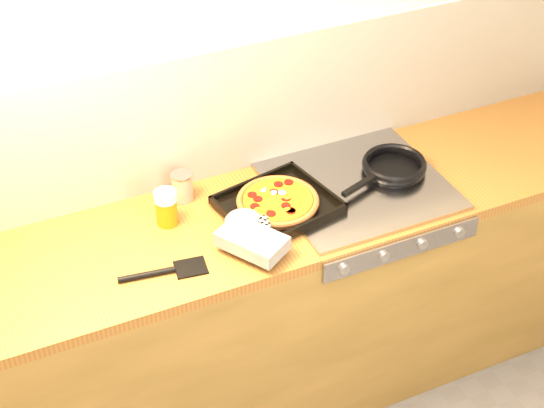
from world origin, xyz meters
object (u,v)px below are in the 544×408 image
juice_glass (166,207)px  pizza_on_tray (269,212)px  tomato_can (182,187)px  frying_pan (393,166)px

juice_glass → pizza_on_tray: bearing=-23.1°
tomato_can → juice_glass: size_ratio=0.83×
juice_glass → tomato_can: bearing=48.5°
tomato_can → frying_pan: bearing=-13.5°
pizza_on_tray → juice_glass: juice_glass is taller
pizza_on_tray → tomato_can: (-0.23, 0.24, 0.01)m
pizza_on_tray → frying_pan: size_ratio=1.19×
frying_pan → juice_glass: bearing=174.9°
tomato_can → juice_glass: 0.14m
tomato_can → pizza_on_tray: bearing=-46.9°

